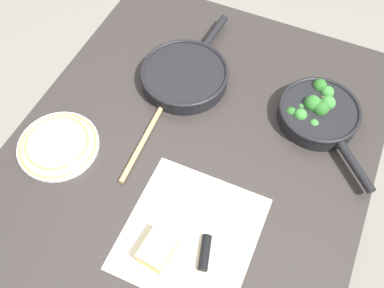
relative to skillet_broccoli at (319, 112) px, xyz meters
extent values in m
plane|color=slate|center=(-0.24, 0.29, -0.77)|extent=(14.00, 14.00, 0.00)
cube|color=#2D2826|center=(-0.24, 0.29, -0.05)|extent=(1.17, 0.97, 0.03)
cylinder|color=#BCBCC1|center=(0.28, -0.14, -0.41)|extent=(0.05, 0.05, 0.70)
cylinder|color=#BCBCC1|center=(0.28, 0.71, -0.41)|extent=(0.05, 0.05, 0.70)
cylinder|color=black|center=(0.00, 0.00, -0.01)|extent=(0.23, 0.23, 0.05)
torus|color=black|center=(0.00, 0.00, 0.02)|extent=(0.23, 0.23, 0.01)
cylinder|color=black|center=(-0.14, -0.13, 0.00)|extent=(0.13, 0.13, 0.02)
cylinder|color=#357027|center=(0.00, 0.00, -0.01)|extent=(0.01, 0.01, 0.02)
sphere|color=#428438|center=(0.00, 0.00, 0.01)|extent=(0.03, 0.03, 0.03)
cylinder|color=#2C6823|center=(-0.04, 0.05, -0.01)|extent=(0.01, 0.01, 0.02)
sphere|color=#387A33|center=(-0.04, 0.05, 0.01)|extent=(0.04, 0.04, 0.04)
cylinder|color=#245B1C|center=(-0.01, 0.05, -0.01)|extent=(0.01, 0.01, 0.02)
sphere|color=#2D6B28|center=(-0.01, 0.05, 0.00)|extent=(0.03, 0.03, 0.03)
cylinder|color=#245B1C|center=(0.01, 0.03, -0.01)|extent=(0.02, 0.02, 0.03)
sphere|color=#2D6B28|center=(0.01, 0.03, 0.02)|extent=(0.05, 0.05, 0.05)
cylinder|color=#205218|center=(0.02, 0.00, -0.01)|extent=(0.01, 0.01, 0.02)
sphere|color=#286023|center=(0.02, 0.00, 0.01)|extent=(0.04, 0.04, 0.04)
cylinder|color=#2C6823|center=(-0.05, 0.00, -0.01)|extent=(0.01, 0.01, 0.02)
sphere|color=#387A33|center=(-0.05, 0.00, 0.01)|extent=(0.03, 0.03, 0.03)
cylinder|color=#2C6823|center=(0.07, 0.00, -0.01)|extent=(0.01, 0.01, 0.02)
sphere|color=#387A33|center=(0.07, 0.00, 0.01)|extent=(0.04, 0.04, 0.04)
cylinder|color=#205218|center=(0.00, 0.00, -0.01)|extent=(0.02, 0.02, 0.02)
sphere|color=#286023|center=(0.00, 0.00, 0.02)|extent=(0.04, 0.04, 0.04)
cylinder|color=#205218|center=(-0.04, 0.07, -0.01)|extent=(0.01, 0.01, 0.02)
sphere|color=#286023|center=(-0.04, 0.07, 0.01)|extent=(0.03, 0.03, 0.03)
cylinder|color=#205218|center=(0.08, 0.02, -0.01)|extent=(0.01, 0.01, 0.02)
sphere|color=#286023|center=(0.08, 0.02, 0.02)|extent=(0.04, 0.04, 0.04)
cylinder|color=#2C6823|center=(0.03, -0.01, -0.01)|extent=(0.02, 0.02, 0.02)
sphere|color=#387A33|center=(0.03, -0.01, 0.02)|extent=(0.04, 0.04, 0.04)
cylinder|color=#245B1C|center=(0.00, 0.01, -0.01)|extent=(0.01, 0.01, 0.02)
sphere|color=#2D6B28|center=(0.00, 0.01, 0.01)|extent=(0.04, 0.04, 0.04)
cube|color=#9E703D|center=(0.03, -0.01, 0.00)|extent=(0.05, 0.05, 0.04)
cube|color=#9E703D|center=(0.02, 0.04, 0.00)|extent=(0.05, 0.04, 0.04)
cube|color=olive|center=(0.08, -0.01, -0.01)|extent=(0.04, 0.04, 0.03)
cylinder|color=black|center=(-0.03, 0.41, -0.01)|extent=(0.26, 0.26, 0.04)
torus|color=black|center=(-0.03, 0.41, 0.01)|extent=(0.27, 0.27, 0.01)
cylinder|color=black|center=(0.18, 0.39, 0.00)|extent=(0.15, 0.03, 0.02)
cylinder|color=#DBC156|center=(-0.03, 0.41, -0.01)|extent=(0.22, 0.22, 0.02)
cylinder|color=tan|center=(-0.25, 0.42, -0.02)|extent=(0.34, 0.03, 0.02)
ellipsoid|color=tan|center=(-0.05, 0.43, -0.02)|extent=(0.07, 0.04, 0.02)
cube|color=beige|center=(-0.47, 0.19, -0.03)|extent=(0.34, 0.32, 0.00)
cube|color=silver|center=(-0.38, 0.17, -0.03)|extent=(0.16, 0.07, 0.01)
cylinder|color=black|center=(-0.50, 0.14, -0.02)|extent=(0.09, 0.05, 0.02)
cube|color=#EFD67A|center=(-0.54, 0.24, -0.01)|extent=(0.10, 0.08, 0.05)
cylinder|color=white|center=(-0.39, 0.63, -0.03)|extent=(0.22, 0.22, 0.01)
torus|color=gold|center=(-0.39, 0.63, -0.02)|extent=(0.21, 0.21, 0.01)
cylinder|color=white|center=(-0.39, 0.63, -0.01)|extent=(0.18, 0.18, 0.01)
torus|color=gold|center=(-0.39, 0.63, -0.01)|extent=(0.18, 0.18, 0.01)
camera|label=1|loc=(-0.81, 0.03, 0.98)|focal=40.00mm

